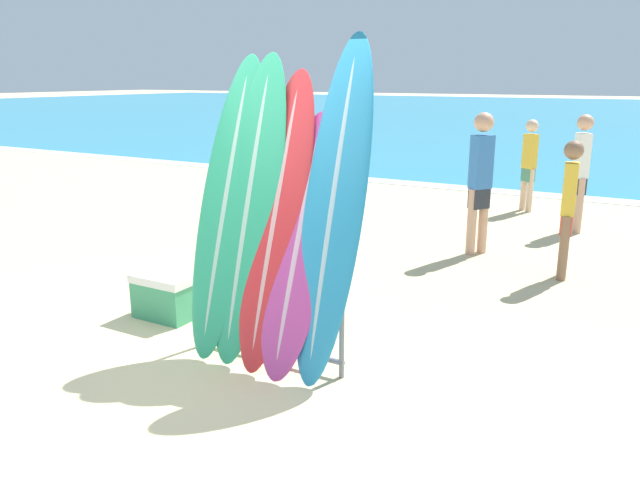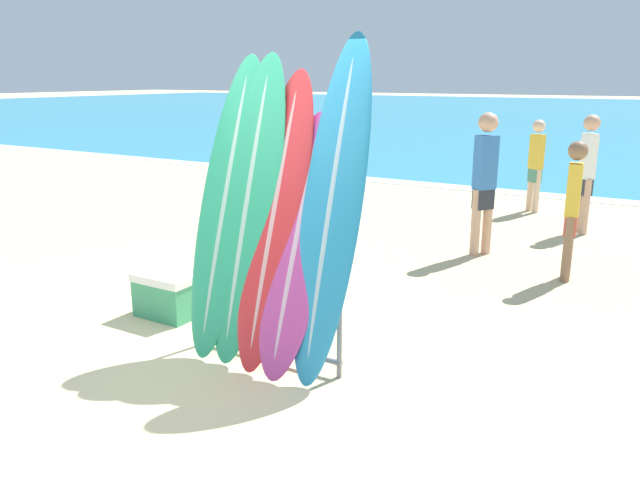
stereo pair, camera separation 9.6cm
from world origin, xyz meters
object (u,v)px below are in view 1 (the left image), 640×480
(surfboard_slot_3, at_px, (299,244))
(surfboard_rack, at_px, (271,309))
(surfboard_slot_0, at_px, (227,205))
(person_far_left, at_px, (581,169))
(surfboard_slot_1, at_px, (249,208))
(person_far_right, at_px, (568,205))
(surfboard_slot_4, at_px, (334,209))
(person_near_water, at_px, (529,162))
(surfboard_slot_2, at_px, (276,219))
(person_mid_beach, at_px, (480,178))
(cooler_box, at_px, (165,296))

(surfboard_slot_3, bearing_deg, surfboard_rack, -169.68)
(surfboard_slot_0, xyz_separation_m, person_far_left, (1.98, 5.71, -0.28))
(surfboard_slot_1, xyz_separation_m, person_far_right, (1.95, 3.30, -0.36))
(surfboard_slot_0, xyz_separation_m, surfboard_slot_3, (0.72, -0.06, -0.22))
(surfboard_slot_4, bearing_deg, surfboard_slot_3, -165.12)
(surfboard_slot_0, relative_size, surfboard_slot_1, 1.00)
(surfboard_rack, distance_m, surfboard_slot_0, 0.92)
(surfboard_slot_0, height_order, surfboard_slot_1, surfboard_slot_1)
(surfboard_slot_4, height_order, person_far_right, surfboard_slot_4)
(surfboard_rack, height_order, surfboard_slot_1, surfboard_slot_1)
(surfboard_slot_0, height_order, person_far_right, surfboard_slot_0)
(surfboard_rack, distance_m, person_far_left, 6.02)
(person_near_water, distance_m, person_far_right, 3.76)
(surfboard_rack, bearing_deg, surfboard_slot_2, 84.89)
(surfboard_slot_0, xyz_separation_m, person_mid_beach, (1.03, 3.83, -0.23))
(surfboard_rack, distance_m, surfboard_slot_4, 1.00)
(surfboard_slot_3, bearing_deg, surfboard_slot_0, 175.50)
(surfboard_rack, distance_m, person_near_water, 7.01)
(surfboard_slot_0, bearing_deg, person_mid_beach, 74.92)
(surfboard_slot_2, relative_size, person_mid_beach, 1.28)
(person_mid_beach, relative_size, cooler_box, 3.04)
(person_near_water, height_order, person_far_left, person_far_left)
(surfboard_rack, relative_size, surfboard_slot_2, 0.57)
(surfboard_slot_0, height_order, person_mid_beach, surfboard_slot_0)
(person_far_right, height_order, cooler_box, person_far_right)
(surfboard_slot_3, height_order, person_near_water, surfboard_slot_3)
(person_far_left, height_order, cooler_box, person_far_left)
(surfboard_slot_2, relative_size, cooler_box, 3.88)
(surfboard_slot_3, xyz_separation_m, person_far_left, (1.26, 5.76, -0.06))
(surfboard_slot_2, xyz_separation_m, surfboard_slot_4, (0.50, 0.02, 0.13))
(surfboard_slot_3, xyz_separation_m, person_far_right, (1.45, 3.35, -0.14))
(surfboard_slot_2, relative_size, person_far_right, 1.48)
(person_mid_beach, xyz_separation_m, cooler_box, (-1.95, -3.67, -0.77))
(surfboard_slot_0, relative_size, person_mid_beach, 1.34)
(person_near_water, distance_m, cooler_box, 7.02)
(surfboard_rack, bearing_deg, surfboard_slot_0, 167.88)
(surfboard_rack, relative_size, surfboard_slot_1, 0.54)
(surfboard_slot_3, relative_size, person_mid_beach, 1.10)
(person_far_left, bearing_deg, person_near_water, -169.23)
(person_far_right, bearing_deg, surfboard_slot_0, 140.05)
(person_far_left, bearing_deg, surfboard_slot_4, -38.33)
(surfboard_slot_4, relative_size, person_far_right, 1.64)
(person_mid_beach, height_order, person_far_left, person_mid_beach)
(surfboard_slot_4, distance_m, cooler_box, 2.18)
(surfboard_rack, height_order, surfboard_slot_2, surfboard_slot_2)
(surfboard_rack, height_order, surfboard_slot_3, surfboard_slot_3)
(surfboard_rack, xyz_separation_m, surfboard_slot_0, (-0.47, 0.10, 0.78))
(surfboard_slot_1, height_order, surfboard_slot_4, surfboard_slot_4)
(person_near_water, xyz_separation_m, person_far_right, (1.15, -3.58, 0.01))
(surfboard_rack, xyz_separation_m, surfboard_slot_3, (0.25, 0.05, 0.56))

